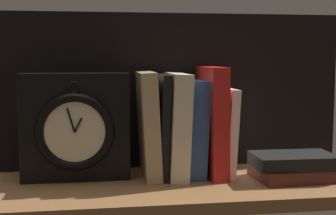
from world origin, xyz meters
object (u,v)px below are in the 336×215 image
Objects in this scene: book_tan_shortstories at (149,125)px; book_red_requiem at (212,121)px; book_white_catcher at (225,131)px; framed_clock at (75,128)px; book_blue_modern at (195,128)px; book_stack_side at (295,167)px; book_black_skeptic at (162,126)px; book_cream_twain at (176,125)px.

book_tan_shortstories is 13.81cm from book_red_requiem.
book_white_catcher is 32.00cm from framed_clock.
book_blue_modern is at bearing 1.40° from framed_clock.
book_red_requiem is 19.76cm from book_stack_side.
book_red_requiem is (3.85, 0.00, 1.43)cm from book_blue_modern.
book_stack_side is at bearing -19.26° from book_blue_modern.
book_black_skeptic is 11.01cm from book_red_requiem.
book_white_catcher is at bearing 0.00° from book_tan_shortstories.
book_red_requiem reaches higher than book_tan_shortstories.
book_cream_twain is (3.10, 0.00, 0.10)cm from book_black_skeptic.
book_white_catcher is (6.80, 0.00, -0.85)cm from book_blue_modern.
book_white_catcher is (13.93, 0.00, -1.51)cm from book_black_skeptic.
book_tan_shortstories is 1.09× the size of book_blue_modern.
book_blue_modern is 6.85cm from book_white_catcher.
book_red_requiem is at bearing 0.00° from book_tan_shortstories.
book_red_requiem is 1.24× the size of book_white_catcher.
book_black_skeptic is 7.16cm from book_blue_modern.
book_stack_side is (13.17, -6.97, -6.79)cm from book_white_catcher.
book_cream_twain is 26.36cm from book_stack_side.
framed_clock is (-31.95, -0.62, 1.59)cm from book_white_catcher.
book_tan_shortstories is 15.22cm from framed_clock.
book_black_skeptic is 1.16× the size of book_white_catcher.
book_blue_modern is at bearing 160.74° from book_stack_side.
book_blue_modern is at bearing 180.00° from book_red_requiem.
book_cream_twain reaches higher than book_stack_side.
book_tan_shortstories is 1.01× the size of book_cream_twain.
book_red_requiem is 3.73cm from book_white_catcher.
book_tan_shortstories is at bearing 180.00° from book_blue_modern.
book_tan_shortstories is at bearing 180.00° from book_white_catcher.
book_black_skeptic is 0.98× the size of framed_clock.
framed_clock is at bearing -178.78° from book_red_requiem.
book_cream_twain is 7.91cm from book_red_requiem.
book_white_catcher is (10.83, 0.00, -1.61)cm from book_cream_twain.
book_white_catcher reaches higher than book_stack_side.
book_cream_twain is 1.19× the size of book_stack_side.
book_black_skeptic is 18.04cm from framed_clock.
book_cream_twain is 0.94× the size of book_red_requiem.
book_white_catcher is (16.75, 0.00, -1.76)cm from book_tan_shortstories.
book_stack_side is (45.12, -6.36, -8.38)cm from framed_clock.
book_black_skeptic is at bearing 165.56° from book_stack_side.
book_white_catcher is at bearing 0.00° from book_blue_modern.
book_red_requiem reaches higher than book_stack_side.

